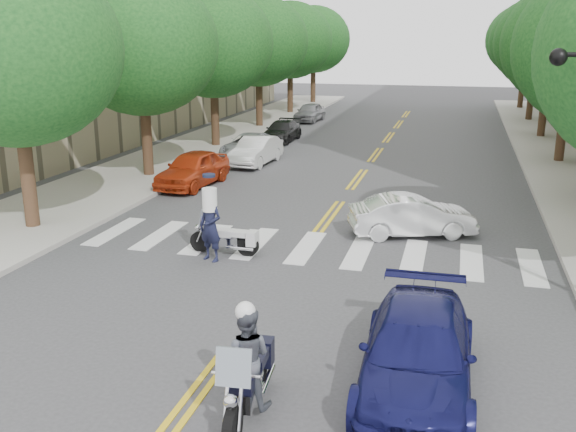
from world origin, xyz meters
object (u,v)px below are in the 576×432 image
(sedan_blue, at_px, (417,353))
(convertible, at_px, (412,216))
(officer_standing, at_px, (211,226))
(motorcycle_parked, at_px, (230,239))
(motorcycle_police, at_px, (247,364))

(sedan_blue, bearing_deg, convertible, 94.16)
(officer_standing, distance_m, sedan_blue, 7.94)
(motorcycle_parked, distance_m, sedan_blue, 8.11)
(motorcycle_police, distance_m, sedan_blue, 3.00)
(officer_standing, bearing_deg, sedan_blue, -20.91)
(motorcycle_police, bearing_deg, motorcycle_parked, -72.91)
(motorcycle_parked, distance_m, officer_standing, 0.85)
(motorcycle_police, height_order, convertible, motorcycle_police)
(sedan_blue, bearing_deg, officer_standing, 137.40)
(officer_standing, relative_size, convertible, 0.51)
(officer_standing, distance_m, convertible, 6.34)
(sedan_blue, bearing_deg, motorcycle_police, -151.01)
(motorcycle_parked, relative_size, officer_standing, 1.04)
(motorcycle_police, xyz_separation_m, officer_standing, (-3.31, 6.78, 0.09))
(motorcycle_parked, relative_size, convertible, 0.54)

